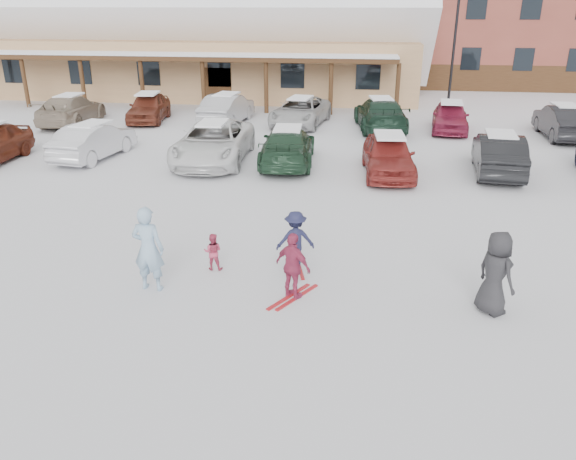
# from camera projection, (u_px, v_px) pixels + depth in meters

# --- Properties ---
(ground) EXTENTS (160.00, 160.00, 0.00)m
(ground) POSITION_uv_depth(u_px,v_px,m) (268.00, 289.00, 12.17)
(ground) COLOR white
(ground) RESTS_ON ground
(day_lodge) EXTENTS (29.12, 12.50, 10.38)m
(day_lodge) POSITION_uv_depth(u_px,v_px,m) (204.00, 33.00, 37.49)
(day_lodge) COLOR tan
(day_lodge) RESTS_ON ground
(lamp_post) EXTENTS (0.50, 0.25, 6.92)m
(lamp_post) POSITION_uv_depth(u_px,v_px,m) (455.00, 38.00, 32.62)
(lamp_post) COLOR black
(lamp_post) RESTS_ON ground
(conifer_3) EXTENTS (3.96, 3.96, 9.18)m
(conifer_3) POSITION_uv_depth(u_px,v_px,m) (416.00, 11.00, 49.93)
(conifer_3) COLOR black
(conifer_3) RESTS_ON ground
(adult_skier) EXTENTS (0.72, 0.50, 1.89)m
(adult_skier) POSITION_uv_depth(u_px,v_px,m) (148.00, 249.00, 11.84)
(adult_skier) COLOR #90B2CE
(adult_skier) RESTS_ON ground
(toddler_red) EXTENTS (0.45, 0.36, 0.89)m
(toddler_red) POSITION_uv_depth(u_px,v_px,m) (213.00, 252.00, 12.93)
(toddler_red) COLOR #BD3B59
(toddler_red) RESTS_ON ground
(child_navy) EXTENTS (0.99, 0.71, 1.38)m
(child_navy) POSITION_uv_depth(u_px,v_px,m) (295.00, 240.00, 12.96)
(child_navy) COLOR #1B1D3C
(child_navy) RESTS_ON ground
(skis_child_navy) EXTENTS (0.53, 1.41, 0.03)m
(skis_child_navy) POSITION_uv_depth(u_px,v_px,m) (295.00, 266.00, 13.21)
(skis_child_navy) COLOR #AB181D
(skis_child_navy) RESTS_ON ground
(child_magenta) EXTENTS (0.92, 0.74, 1.46)m
(child_magenta) POSITION_uv_depth(u_px,v_px,m) (293.00, 266.00, 11.55)
(child_magenta) COLOR #A32F52
(child_magenta) RESTS_ON ground
(skis_child_magenta) EXTENTS (0.88, 1.31, 0.03)m
(skis_child_magenta) POSITION_uv_depth(u_px,v_px,m) (293.00, 297.00, 11.82)
(skis_child_magenta) COLOR #AB181D
(skis_child_magenta) RESTS_ON ground
(bystander_dark) EXTENTS (0.93, 1.01, 1.73)m
(bystander_dark) POSITION_uv_depth(u_px,v_px,m) (496.00, 273.00, 10.96)
(bystander_dark) COLOR #262629
(bystander_dark) RESTS_ON ground
(parked_car_1) EXTENTS (2.00, 4.38, 1.39)m
(parked_car_1) POSITION_uv_depth(u_px,v_px,m) (93.00, 141.00, 22.19)
(parked_car_1) COLOR silver
(parked_car_1) RESTS_ON ground
(parked_car_2) EXTENTS (2.78, 5.63, 1.54)m
(parked_car_2) POSITION_uv_depth(u_px,v_px,m) (214.00, 142.00, 21.68)
(parked_car_2) COLOR white
(parked_car_2) RESTS_ON ground
(parked_car_3) EXTENTS (2.23, 4.92, 1.40)m
(parked_car_3) POSITION_uv_depth(u_px,v_px,m) (288.00, 146.00, 21.36)
(parked_car_3) COLOR #203E29
(parked_car_3) RESTS_ON ground
(parked_car_4) EXTENTS (1.99, 4.37, 1.45)m
(parked_car_4) POSITION_uv_depth(u_px,v_px,m) (388.00, 155.00, 20.03)
(parked_car_4) COLOR maroon
(parked_car_4) RESTS_ON ground
(parked_car_5) EXTENTS (1.98, 4.56, 1.46)m
(parked_car_5) POSITION_uv_depth(u_px,v_px,m) (498.00, 154.00, 20.17)
(parked_car_5) COLOR black
(parked_car_5) RESTS_ON ground
(parked_car_7) EXTENTS (2.37, 5.17, 1.46)m
(parked_car_7) POSITION_uv_depth(u_px,v_px,m) (71.00, 110.00, 28.55)
(parked_car_7) COLOR gray
(parked_car_7) RESTS_ON ground
(parked_car_8) EXTENTS (2.25, 4.42, 1.44)m
(parked_car_8) POSITION_uv_depth(u_px,v_px,m) (149.00, 107.00, 29.25)
(parked_car_8) COLOR brown
(parked_car_8) RESTS_ON ground
(parked_car_9) EXTENTS (2.05, 4.71, 1.51)m
(parked_car_9) POSITION_uv_depth(u_px,v_px,m) (227.00, 109.00, 28.62)
(parked_car_9) COLOR #A9A9AD
(parked_car_9) RESTS_ON ground
(parked_car_10) EXTENTS (2.99, 5.27, 1.39)m
(parked_car_10) POSITION_uv_depth(u_px,v_px,m) (300.00, 112.00, 28.26)
(parked_car_10) COLOR #BEBEBE
(parked_car_10) RESTS_ON ground
(parked_car_11) EXTENTS (2.80, 5.51, 1.53)m
(parked_car_11) POSITION_uv_depth(u_px,v_px,m) (380.00, 114.00, 27.22)
(parked_car_11) COLOR #193425
(parked_car_11) RESTS_ON ground
(parked_car_12) EXTENTS (2.08, 4.27, 1.40)m
(parked_car_12) POSITION_uv_depth(u_px,v_px,m) (450.00, 117.00, 26.92)
(parked_car_12) COLOR #962343
(parked_car_12) RESTS_ON ground
(parked_car_13) EXTENTS (1.66, 4.58, 1.50)m
(parked_car_13) POSITION_uv_depth(u_px,v_px,m) (563.00, 122.00, 25.56)
(parked_car_13) COLOR black
(parked_car_13) RESTS_ON ground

